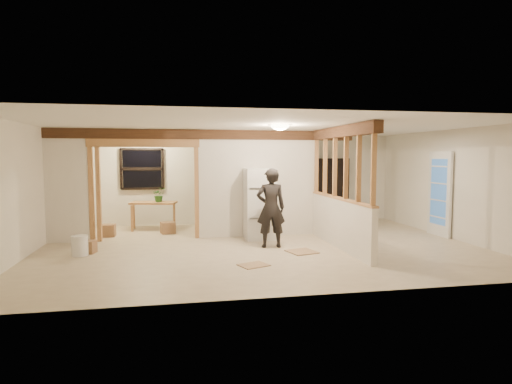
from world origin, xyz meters
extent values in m
cube|color=beige|center=(0.00, 0.00, -0.01)|extent=(9.00, 6.50, 0.01)
cube|color=white|center=(0.00, 0.00, 2.50)|extent=(9.00, 6.50, 0.01)
cube|color=silver|center=(0.00, 3.25, 1.25)|extent=(9.00, 0.01, 2.50)
cube|color=silver|center=(0.00, -3.25, 1.25)|extent=(9.00, 0.01, 2.50)
cube|color=silver|center=(-4.50, 0.00, 1.25)|extent=(0.01, 6.50, 2.50)
cube|color=silver|center=(4.50, 0.00, 1.25)|extent=(0.01, 6.50, 2.50)
cube|color=silver|center=(-4.05, 1.20, 1.25)|extent=(0.90, 0.12, 2.50)
cube|color=silver|center=(0.20, 1.20, 1.25)|extent=(2.80, 0.12, 2.50)
cube|color=#B37F4B|center=(-2.40, 1.20, 1.10)|extent=(2.46, 0.14, 2.20)
cube|color=#4A2C19|center=(-1.00, 1.20, 2.38)|extent=(7.00, 0.18, 0.22)
cube|color=#4A2C19|center=(1.60, -0.40, 2.38)|extent=(0.18, 3.30, 0.22)
cube|color=silver|center=(1.60, -0.40, 0.50)|extent=(0.12, 3.20, 1.00)
cube|color=#B37F4B|center=(1.60, -0.40, 1.66)|extent=(0.14, 3.20, 1.32)
cube|color=black|center=(-2.60, 3.17, 1.55)|extent=(1.12, 0.10, 1.10)
cube|color=white|center=(4.42, 0.40, 1.00)|extent=(0.12, 0.86, 2.00)
ellipsoid|color=#FFEABF|center=(0.30, -0.50, 2.48)|extent=(0.36, 0.36, 0.16)
ellipsoid|color=#FFEABF|center=(-2.50, 2.30, 2.48)|extent=(0.32, 0.32, 0.14)
ellipsoid|color=#FFD88C|center=(-2.00, 1.60, 2.18)|extent=(0.07, 0.07, 0.07)
cube|color=silver|center=(0.15, 0.82, 0.81)|extent=(0.66, 0.65, 1.61)
imported|color=black|center=(0.21, -0.12, 0.82)|extent=(0.62, 0.43, 1.65)
cube|color=#B37F4B|center=(-2.29, 2.57, 0.36)|extent=(1.23, 0.79, 0.72)
imported|color=#225422|center=(-2.14, 2.52, 0.90)|extent=(0.40, 0.36, 0.37)
cylinder|color=#B11C14|center=(-4.20, 2.29, 0.28)|extent=(0.52, 0.52, 0.56)
cube|color=black|center=(2.73, 3.03, 0.91)|extent=(0.91, 0.30, 1.83)
cylinder|color=white|center=(-3.53, -0.21, 0.19)|extent=(0.36, 0.36, 0.38)
cube|color=#8F6745|center=(-1.92, 1.90, 0.14)|extent=(0.39, 0.35, 0.28)
cube|color=#8F6745|center=(-3.30, 1.75, 0.14)|extent=(0.31, 0.31, 0.29)
cube|color=#8F6745|center=(-3.44, 0.00, 0.12)|extent=(0.35, 0.31, 0.25)
cube|color=tan|center=(0.71, -0.70, 0.01)|extent=(0.63, 0.63, 0.02)
cube|color=tan|center=(-0.42, -1.54, 0.01)|extent=(0.59, 0.54, 0.02)
camera|label=1|loc=(-1.72, -8.68, 1.88)|focal=30.00mm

